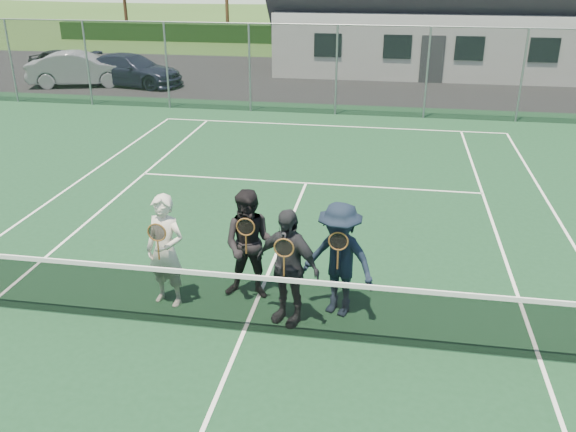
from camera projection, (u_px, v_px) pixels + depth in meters
name	position (u px, v px, depth m)	size (l,w,h in m)	color
ground	(349.00, 80.00, 27.03)	(220.00, 220.00, 0.00)	#2C4D1B
court_surface	(244.00, 332.00, 8.89)	(30.00, 30.00, 0.02)	#14381E
tarmac_carpark	(261.00, 77.00, 27.64)	(40.00, 12.00, 0.01)	black
hedge_row	(365.00, 36.00, 37.69)	(40.00, 1.20, 1.10)	black
car_a	(66.00, 63.00, 27.47)	(1.48, 3.69, 1.26)	black
car_b	(81.00, 69.00, 25.62)	(1.48, 4.26, 1.40)	#999AA2
car_c	(131.00, 70.00, 25.69)	(1.82, 4.49, 1.30)	#191D33
court_markings	(244.00, 331.00, 8.88)	(11.03, 23.83, 0.01)	white
tennis_net	(243.00, 301.00, 8.68)	(11.68, 0.08, 1.10)	slate
perimeter_fence	(336.00, 70.00, 20.53)	(30.07, 0.07, 3.02)	slate
player_a	(166.00, 251.00, 9.29)	(0.74, 0.58, 1.80)	beige
player_b	(250.00, 245.00, 9.47)	(0.88, 0.68, 1.80)	black
player_c	(287.00, 266.00, 8.82)	(1.14, 0.82, 1.80)	#25252A
player_d	(339.00, 260.00, 9.02)	(1.33, 1.06, 1.80)	black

